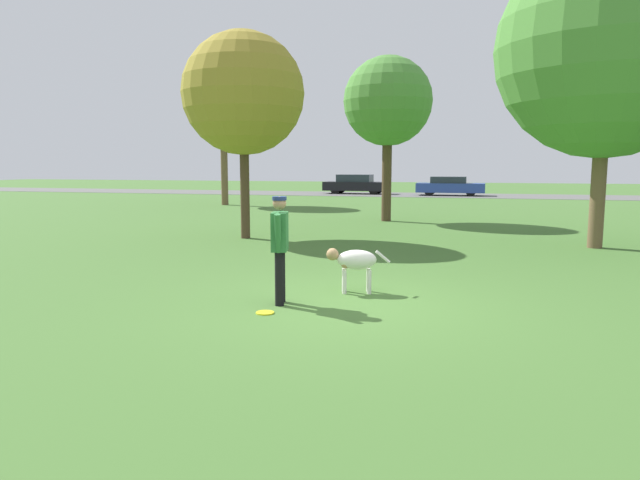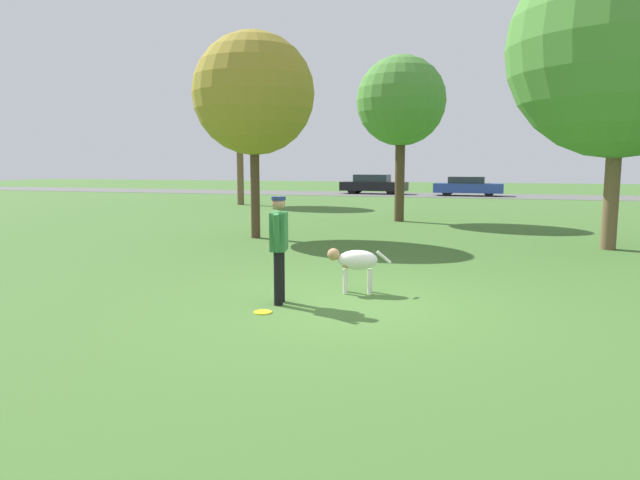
{
  "view_description": "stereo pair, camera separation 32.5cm",
  "coord_description": "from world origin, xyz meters",
  "px_view_note": "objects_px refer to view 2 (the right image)",
  "views": [
    {
      "loc": [
        1.76,
        -7.95,
        2.03
      ],
      "look_at": [
        -0.5,
        0.33,
        0.9
      ],
      "focal_mm": 32.0,
      "sensor_mm": 36.0,
      "label": 1
    },
    {
      "loc": [
        2.07,
        -7.86,
        2.03
      ],
      "look_at": [
        -0.5,
        0.33,
        0.9
      ],
      "focal_mm": 32.0,
      "sensor_mm": 36.0,
      "label": 2
    }
  ],
  "objects_px": {
    "frisbee": "(263,312)",
    "parked_car_black": "(373,184)",
    "person": "(279,241)",
    "tree_near_right": "(621,47)",
    "tree_far_left": "(239,102)",
    "tree_near_left": "(254,94)",
    "tree_mid_center": "(401,102)",
    "parked_car_blue": "(468,186)",
    "dog": "(355,262)"
  },
  "relations": [
    {
      "from": "tree_near_left",
      "to": "parked_car_blue",
      "type": "xyz_separation_m",
      "value": [
        4.52,
        24.21,
        -3.31
      ]
    },
    {
      "from": "tree_mid_center",
      "to": "tree_near_right",
      "type": "bearing_deg",
      "value": -41.84
    },
    {
      "from": "tree_near_left",
      "to": "parked_car_blue",
      "type": "height_order",
      "value": "tree_near_left"
    },
    {
      "from": "parked_car_blue",
      "to": "frisbee",
      "type": "bearing_deg",
      "value": -91.63
    },
    {
      "from": "tree_near_left",
      "to": "tree_mid_center",
      "type": "xyz_separation_m",
      "value": [
        3.04,
        5.92,
        0.31
      ]
    },
    {
      "from": "tree_mid_center",
      "to": "tree_far_left",
      "type": "height_order",
      "value": "tree_far_left"
    },
    {
      "from": "tree_near_left",
      "to": "frisbee",
      "type": "bearing_deg",
      "value": -65.53
    },
    {
      "from": "frisbee",
      "to": "tree_near_left",
      "type": "xyz_separation_m",
      "value": [
        -3.42,
        7.51,
        3.93
      ]
    },
    {
      "from": "frisbee",
      "to": "parked_car_black",
      "type": "xyz_separation_m",
      "value": [
        -5.39,
        32.35,
        0.66
      ]
    },
    {
      "from": "tree_mid_center",
      "to": "tree_far_left",
      "type": "bearing_deg",
      "value": 146.05
    },
    {
      "from": "dog",
      "to": "parked_car_blue",
      "type": "distance_m",
      "value": 30.13
    },
    {
      "from": "frisbee",
      "to": "tree_mid_center",
      "type": "bearing_deg",
      "value": 91.59
    },
    {
      "from": "dog",
      "to": "person",
      "type": "bearing_deg",
      "value": 34.32
    },
    {
      "from": "dog",
      "to": "parked_car_black",
      "type": "xyz_separation_m",
      "value": [
        -6.3,
        30.76,
        0.17
      ]
    },
    {
      "from": "tree_near_left",
      "to": "tree_mid_center",
      "type": "bearing_deg",
      "value": 62.79
    },
    {
      "from": "tree_near_right",
      "to": "parked_car_blue",
      "type": "relative_size",
      "value": 1.66
    },
    {
      "from": "person",
      "to": "parked_car_black",
      "type": "bearing_deg",
      "value": 176.56
    },
    {
      "from": "tree_near_right",
      "to": "parked_car_blue",
      "type": "bearing_deg",
      "value": 100.86
    },
    {
      "from": "person",
      "to": "tree_far_left",
      "type": "relative_size",
      "value": 0.22
    },
    {
      "from": "parked_car_black",
      "to": "parked_car_blue",
      "type": "distance_m",
      "value": 6.52
    },
    {
      "from": "person",
      "to": "frisbee",
      "type": "xyz_separation_m",
      "value": [
        -0.02,
        -0.58,
        -0.92
      ]
    },
    {
      "from": "tree_near_left",
      "to": "tree_far_left",
      "type": "distance_m",
      "value": 13.69
    },
    {
      "from": "frisbee",
      "to": "tree_far_left",
      "type": "bearing_deg",
      "value": 116.07
    },
    {
      "from": "parked_car_blue",
      "to": "parked_car_black",
      "type": "bearing_deg",
      "value": 174.75
    },
    {
      "from": "tree_mid_center",
      "to": "parked_car_black",
      "type": "height_order",
      "value": "tree_mid_center"
    },
    {
      "from": "parked_car_blue",
      "to": "tree_far_left",
      "type": "bearing_deg",
      "value": -131.27
    },
    {
      "from": "person",
      "to": "parked_car_blue",
      "type": "bearing_deg",
      "value": 164.92
    },
    {
      "from": "dog",
      "to": "parked_car_black",
      "type": "height_order",
      "value": "parked_car_black"
    },
    {
      "from": "person",
      "to": "tree_near_right",
      "type": "bearing_deg",
      "value": 129.98
    },
    {
      "from": "tree_far_left",
      "to": "parked_car_black",
      "type": "xyz_separation_m",
      "value": [
        4.23,
        12.7,
        -4.51
      ]
    },
    {
      "from": "dog",
      "to": "tree_far_left",
      "type": "distance_m",
      "value": 21.43
    },
    {
      "from": "tree_near_right",
      "to": "frisbee",
      "type": "bearing_deg",
      "value": -125.01
    },
    {
      "from": "tree_near_left",
      "to": "person",
      "type": "bearing_deg",
      "value": -63.6
    },
    {
      "from": "dog",
      "to": "parked_car_blue",
      "type": "height_order",
      "value": "parked_car_blue"
    },
    {
      "from": "person",
      "to": "tree_mid_center",
      "type": "height_order",
      "value": "tree_mid_center"
    },
    {
      "from": "tree_near_right",
      "to": "parked_car_black",
      "type": "height_order",
      "value": "tree_near_right"
    },
    {
      "from": "tree_near_left",
      "to": "tree_far_left",
      "type": "xyz_separation_m",
      "value": [
        -6.2,
        12.15,
        1.25
      ]
    },
    {
      "from": "person",
      "to": "parked_car_blue",
      "type": "distance_m",
      "value": 31.16
    },
    {
      "from": "tree_near_left",
      "to": "tree_near_right",
      "type": "bearing_deg",
      "value": 3.41
    },
    {
      "from": "tree_near_left",
      "to": "parked_car_blue",
      "type": "bearing_deg",
      "value": 79.43
    },
    {
      "from": "person",
      "to": "dog",
      "type": "xyz_separation_m",
      "value": [
        0.89,
        1.01,
        -0.42
      ]
    },
    {
      "from": "dog",
      "to": "tree_near_left",
      "type": "relative_size",
      "value": 0.18
    },
    {
      "from": "tree_near_left",
      "to": "parked_car_black",
      "type": "height_order",
      "value": "tree_near_left"
    },
    {
      "from": "tree_near_left",
      "to": "tree_near_right",
      "type": "xyz_separation_m",
      "value": [
        9.05,
        0.54,
        0.81
      ]
    },
    {
      "from": "frisbee",
      "to": "tree_far_left",
      "type": "relative_size",
      "value": 0.04
    },
    {
      "from": "frisbee",
      "to": "tree_near_right",
      "type": "distance_m",
      "value": 10.91
    },
    {
      "from": "dog",
      "to": "tree_near_right",
      "type": "bearing_deg",
      "value": -140.49
    },
    {
      "from": "parked_car_blue",
      "to": "person",
      "type": "bearing_deg",
      "value": -91.63
    },
    {
      "from": "parked_car_black",
      "to": "parked_car_blue",
      "type": "relative_size",
      "value": 1.05
    },
    {
      "from": "tree_near_left",
      "to": "tree_near_right",
      "type": "distance_m",
      "value": 9.11
    }
  ]
}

